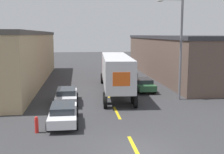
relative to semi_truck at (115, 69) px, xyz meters
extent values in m
plane|color=#333335|center=(-0.88, -14.86, -2.30)|extent=(160.00, 160.00, 0.00)
cube|color=gold|center=(-0.88, -14.49, -2.29)|extent=(0.20, 3.38, 0.01)
cube|color=gold|center=(-0.88, -7.81, -2.29)|extent=(0.20, 3.38, 0.01)
cube|color=gold|center=(-0.88, -1.14, -2.29)|extent=(0.20, 3.38, 0.01)
cube|color=tan|center=(-12.56, 6.67, 0.57)|extent=(9.61, 28.54, 5.73)
cube|color=#4C4742|center=(-12.56, 6.67, 3.63)|extent=(9.81, 28.74, 0.40)
cube|color=brown|center=(12.39, 9.48, 0.31)|extent=(12.78, 27.47, 5.22)
cube|color=#333338|center=(12.39, 9.48, 3.12)|extent=(12.98, 27.67, 0.40)
cube|color=#B21919|center=(0.36, 5.71, -0.28)|extent=(2.46, 3.27, 3.03)
cube|color=silver|center=(-0.11, -1.73, 0.14)|extent=(3.09, 11.30, 2.65)
cube|color=#E55619|center=(-0.47, -7.32, 0.14)|extent=(1.31, 0.11, 1.06)
cylinder|color=black|center=(1.58, 6.03, -1.79)|extent=(0.34, 1.03, 1.02)
cylinder|color=black|center=(-0.80, 6.18, -1.79)|extent=(0.34, 1.03, 1.02)
cylinder|color=black|center=(1.50, 4.77, -1.79)|extent=(0.34, 1.03, 1.02)
cylinder|color=black|center=(-0.88, 4.93, -1.79)|extent=(0.34, 1.03, 1.02)
cylinder|color=black|center=(0.87, -5.18, -1.79)|extent=(0.34, 1.03, 1.02)
cylinder|color=black|center=(-1.52, -5.03, -1.79)|extent=(0.34, 1.03, 1.02)
cylinder|color=black|center=(0.78, -6.58, -1.79)|extent=(0.34, 1.03, 1.02)
cylinder|color=black|center=(-1.61, -6.43, -1.79)|extent=(0.34, 1.03, 1.02)
cube|color=silver|center=(-4.70, -9.89, -1.71)|extent=(1.71, 4.52, 0.57)
cube|color=#23282D|center=(-4.70, -10.02, -1.22)|extent=(1.51, 2.35, 0.42)
cylinder|color=black|center=(-3.85, -8.48, -2.00)|extent=(0.22, 0.60, 0.60)
cylinder|color=black|center=(-5.56, -8.48, -2.00)|extent=(0.22, 0.60, 0.60)
cylinder|color=black|center=(-3.85, -11.29, -2.00)|extent=(0.22, 0.60, 0.60)
cylinder|color=black|center=(-5.56, -11.29, -2.00)|extent=(0.22, 0.60, 0.60)
cube|color=black|center=(2.95, 8.90, -1.71)|extent=(1.71, 4.52, 0.57)
cube|color=#23282D|center=(2.95, 8.77, -1.22)|extent=(1.51, 2.35, 0.42)
cylinder|color=black|center=(3.80, 10.31, -2.00)|extent=(0.22, 0.60, 0.60)
cylinder|color=black|center=(2.09, 10.31, -2.00)|extent=(0.22, 0.60, 0.60)
cylinder|color=black|center=(3.80, 7.50, -2.00)|extent=(0.22, 0.60, 0.60)
cylinder|color=black|center=(2.09, 7.50, -2.00)|extent=(0.22, 0.60, 0.60)
cube|color=#2D5B38|center=(2.95, 0.04, -1.71)|extent=(1.71, 4.52, 0.57)
cube|color=#23282D|center=(2.95, -0.10, -1.22)|extent=(1.51, 2.35, 0.42)
cylinder|color=black|center=(3.80, 1.44, -2.00)|extent=(0.22, 0.60, 0.60)
cylinder|color=black|center=(2.09, 1.44, -2.00)|extent=(0.22, 0.60, 0.60)
cylinder|color=black|center=(3.80, -1.36, -2.00)|extent=(0.22, 0.60, 0.60)
cylinder|color=black|center=(2.09, -1.36, -2.00)|extent=(0.22, 0.60, 0.60)
cube|color=silver|center=(-4.70, -4.40, -1.71)|extent=(1.71, 4.52, 0.57)
cube|color=#23282D|center=(-4.70, -4.53, -1.22)|extent=(1.51, 2.35, 0.42)
cylinder|color=black|center=(-3.85, -2.99, -2.00)|extent=(0.22, 0.60, 0.60)
cylinder|color=black|center=(-5.56, -2.99, -2.00)|extent=(0.22, 0.60, 0.60)
cylinder|color=black|center=(-3.85, -5.80, -2.00)|extent=(0.22, 0.60, 0.60)
cylinder|color=black|center=(-5.56, -5.80, -2.00)|extent=(0.22, 0.60, 0.60)
cylinder|color=slate|center=(5.26, -4.22, 2.13)|extent=(0.20, 0.20, 8.85)
ellipsoid|color=silver|center=(3.29, -4.22, 6.30)|extent=(0.56, 0.32, 0.22)
cylinder|color=red|center=(-6.19, -11.51, -1.88)|extent=(0.22, 0.22, 0.84)
sphere|color=red|center=(-6.19, -11.51, -1.39)|extent=(0.20, 0.20, 0.20)
camera|label=1|loc=(-3.69, -27.88, 3.48)|focal=45.00mm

